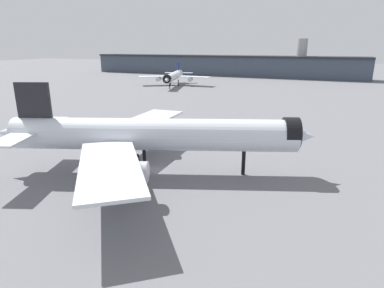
{
  "coord_description": "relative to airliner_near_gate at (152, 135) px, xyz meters",
  "views": [
    {
      "loc": [
        26.22,
        -51.51,
        22.55
      ],
      "look_at": [
        7.34,
        0.51,
        5.7
      ],
      "focal_mm": 30.18,
      "sensor_mm": 36.0,
      "label": 1
    }
  ],
  "objects": [
    {
      "name": "ground",
      "position": [
        -0.52,
        1.62,
        -7.29
      ],
      "size": [
        900.0,
        900.0,
        0.0
      ],
      "primitive_type": "plane",
      "color": "slate"
    },
    {
      "name": "airliner_near_gate",
      "position": [
        0.0,
        0.0,
        0.0
      ],
      "size": [
        56.41,
        50.18,
        16.54
      ],
      "rotation": [
        0.0,
        0.0,
        0.3
      ],
      "color": "silver",
      "rests_on": "ground"
    },
    {
      "name": "airliner_far_taxiway",
      "position": [
        -49.62,
        126.51,
        -1.63
      ],
      "size": [
        42.8,
        47.66,
        12.86
      ],
      "rotation": [
        0.0,
        0.0,
        4.94
      ],
      "color": "silver",
      "rests_on": "ground"
    },
    {
      "name": "terminal_building",
      "position": [
        -43.77,
        206.8,
        0.67
      ],
      "size": [
        219.85,
        38.57,
        27.61
      ],
      "rotation": [
        0.0,
        0.0,
        -0.07
      ],
      "color": "#3D4756",
      "rests_on": "ground"
    },
    {
      "name": "baggage_cart_trailing",
      "position": [
        -4.46,
        34.56,
        -6.31
      ],
      "size": [
        2.67,
        2.84,
        1.82
      ],
      "rotation": [
        0.0,
        0.0,
        1.08
      ],
      "color": "black",
      "rests_on": "ground"
    },
    {
      "name": "traffic_cone_near_nose",
      "position": [
        10.79,
        33.04,
        -6.93
      ],
      "size": [
        0.57,
        0.57,
        0.72
      ],
      "primitive_type": "cone",
      "color": "#F2600C",
      "rests_on": "ground"
    }
  ]
}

